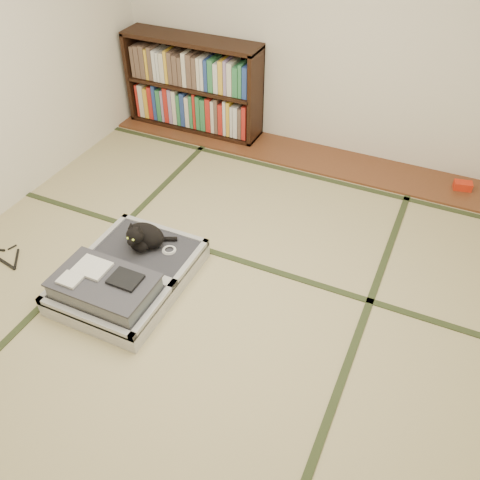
% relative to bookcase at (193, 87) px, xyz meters
% --- Properties ---
extents(floor, '(4.50, 4.50, 0.00)m').
position_rel_bookcase_xyz_m(floor, '(1.25, -2.07, -0.45)').
color(floor, '#C9B586').
rests_on(floor, ground).
extents(wood_strip, '(4.00, 0.50, 0.02)m').
position_rel_bookcase_xyz_m(wood_strip, '(1.25, -0.07, -0.44)').
color(wood_strip, brown).
rests_on(wood_strip, ground).
extents(red_item, '(0.17, 0.12, 0.07)m').
position_rel_bookcase_xyz_m(red_item, '(2.66, -0.04, -0.40)').
color(red_item, red).
rests_on(red_item, wood_strip).
extents(room_shell, '(4.50, 4.50, 4.50)m').
position_rel_bookcase_xyz_m(room_shell, '(1.25, -2.07, 1.01)').
color(room_shell, white).
rests_on(room_shell, ground).
extents(tatami_borders, '(4.00, 4.50, 0.01)m').
position_rel_bookcase_xyz_m(tatami_borders, '(1.25, -1.58, -0.45)').
color(tatami_borders, '#2D381E').
rests_on(tatami_borders, ground).
extents(bookcase, '(1.38, 0.32, 0.92)m').
position_rel_bookcase_xyz_m(bookcase, '(0.00, 0.00, 0.00)').
color(bookcase, black).
rests_on(bookcase, wood_strip).
extents(suitcase, '(0.74, 0.99, 0.29)m').
position_rel_bookcase_xyz_m(suitcase, '(0.68, -2.25, -0.35)').
color(suitcase, silver).
rests_on(suitcase, floor).
extents(cat, '(0.33, 0.33, 0.27)m').
position_rel_bookcase_xyz_m(cat, '(0.66, -1.96, -0.21)').
color(cat, black).
rests_on(cat, suitcase).
extents(cable_coil, '(0.10, 0.10, 0.02)m').
position_rel_bookcase_xyz_m(cable_coil, '(0.84, -1.93, -0.30)').
color(cable_coil, white).
rests_on(cable_coil, suitcase).
extents(hanger, '(0.41, 0.22, 0.01)m').
position_rel_bookcase_xyz_m(hanger, '(-0.36, -2.37, -0.44)').
color(hanger, black).
rests_on(hanger, floor).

